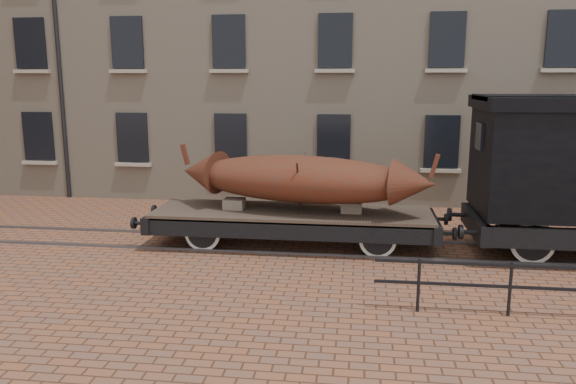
# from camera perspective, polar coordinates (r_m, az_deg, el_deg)

# --- Properties ---
(ground) EXTENTS (90.00, 90.00, 0.00)m
(ground) POSITION_cam_1_polar(r_m,az_deg,el_deg) (14.44, -0.43, -5.45)
(ground) COLOR brown
(warehouse_cream) EXTENTS (40.00, 10.19, 14.00)m
(warehouse_cream) POSITION_cam_1_polar(r_m,az_deg,el_deg) (23.88, 10.53, 17.98)
(warehouse_cream) COLOR #BEAC92
(warehouse_cream) RESTS_ON ground
(rail_track) EXTENTS (30.00, 1.52, 0.06)m
(rail_track) POSITION_cam_1_polar(r_m,az_deg,el_deg) (14.43, -0.43, -5.33)
(rail_track) COLOR #59595E
(rail_track) RESTS_ON ground
(flatcar_wagon) EXTENTS (7.89, 2.14, 1.19)m
(flatcar_wagon) POSITION_cam_1_polar(r_m,az_deg,el_deg) (14.22, 0.41, -2.62)
(flatcar_wagon) COLOR brown
(flatcar_wagon) RESTS_ON ground
(iron_boat) EXTENTS (6.61, 2.84, 1.59)m
(iron_boat) POSITION_cam_1_polar(r_m,az_deg,el_deg) (13.98, 1.33, 1.37)
(iron_boat) COLOR #571D0F
(iron_boat) RESTS_ON flatcar_wagon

